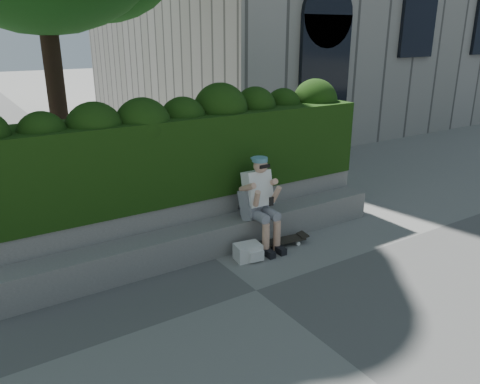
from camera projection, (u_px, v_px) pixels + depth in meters
ground at (256, 290)px, 5.89m from camera, size 80.00×80.00×0.00m
bench_ledge at (208, 239)px, 6.81m from camera, size 6.00×0.45×0.45m
planter_wall at (192, 219)px, 7.14m from camera, size 6.00×0.50×0.75m
hedge at (183, 154)px, 7.01m from camera, size 6.00×1.00×1.20m
person at (260, 199)px, 6.90m from camera, size 0.40×0.76×1.38m
skateboard at (277, 242)px, 7.07m from camera, size 0.91×0.35×0.09m
backpack_plaid at (250, 203)px, 6.93m from camera, size 0.34×0.25×0.45m
backpack_ground at (248, 252)px, 6.66m from camera, size 0.40×0.31×0.24m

